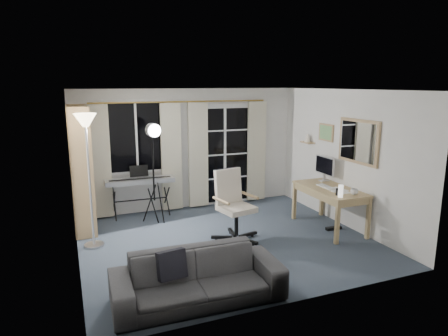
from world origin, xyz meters
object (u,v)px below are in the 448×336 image
Objects in this scene: torchiere_lamp at (87,141)px; sofa at (197,270)px; monitor at (325,166)px; office_chair at (232,199)px; bookshelf at (79,173)px; desk at (330,193)px; keyboard_piano at (140,181)px; mug at (354,191)px; studio_light at (153,142)px.

sofa is at bearing -64.55° from torchiere_lamp.
monitor reaches higher than sofa.
monitor reaches higher than office_chair.
bookshelf is 1.56× the size of desk.
torchiere_lamp is (0.12, -0.83, 0.65)m from bookshelf.
bookshelf reaches higher than keyboard_piano.
keyboard_piano reaches higher than desk.
desk is at bearing -113.01° from monitor.
sofa is at bearing -162.66° from mug.
keyboard_piano is 2.42× the size of monitor.
studio_light is 3.13m from monitor.
bookshelf is at bearing 159.77° from desk.
monitor is (4.08, -0.25, -0.65)m from torchiere_lamp.
torchiere_lamp is at bearing -158.84° from studio_light.
office_chair is at bearing 57.71° from sofa.
studio_light is 1.63× the size of office_chair.
office_chair is at bearing 173.70° from desk.
monitor is (3.14, -1.37, 0.31)m from keyboard_piano.
mug is at bearing -42.83° from studio_light.
studio_light is at bearing 154.10° from desk.
keyboard_piano is 3.82m from mug.
bookshelf reaches higher than desk.
studio_light is 1.74m from office_chair.
desk is at bearing 101.31° from mug.
office_chair reaches higher than desk.
torchiere_lamp is at bearing 170.39° from desk.
office_chair is at bearing -51.15° from keyboard_piano.
mug is (2.85, -1.87, -0.70)m from studio_light.
keyboard_piano is 0.69× the size of studio_light.
office_chair is (1.19, -1.61, -0.02)m from keyboard_piano.
office_chair is 1.99m from monitor.
torchiere_lamp reaches higher than monitor.
bookshelf is 1.15m from keyboard_piano.
mug is at bearing -78.11° from desk.
monitor is 0.98m from mug.
torchiere_lamp reaches higher than desk.
office_chair is 0.83× the size of desk.
studio_light reaches higher than keyboard_piano.
studio_light is at bearing -6.93° from bookshelf.
sofa is at bearing -102.02° from studio_light.
monitor reaches higher than desk.
bookshelf is 4.06× the size of monitor.
keyboard_piano reaches higher than sofa.
studio_light reaches higher than sofa.
sofa is at bearing -68.98° from bookshelf.
bookshelf reaches higher than office_chair.
monitor is at bearing 84.20° from mug.
bookshelf is at bearing 163.52° from studio_light.
bookshelf is 1.87× the size of office_chair.
desk is (2.75, -1.37, -0.85)m from studio_light.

